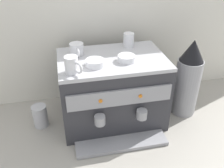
{
  "coord_description": "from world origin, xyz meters",
  "views": [
    {
      "loc": [
        -0.25,
        -1.18,
        0.98
      ],
      "look_at": [
        0.0,
        0.0,
        0.24
      ],
      "focal_mm": 39.51,
      "sensor_mm": 36.0,
      "label": 1
    }
  ],
  "objects": [
    {
      "name": "espresso_machine",
      "position": [
        0.0,
        -0.01,
        0.2
      ],
      "size": [
        0.58,
        0.5,
        0.41
      ],
      "color": "#2D2D33",
      "rests_on": "ground_plane"
    },
    {
      "name": "milk_pitcher",
      "position": [
        -0.43,
        0.01,
        0.07
      ],
      "size": [
        0.08,
        0.08,
        0.14
      ],
      "primitive_type": "cylinder",
      "color": "#B7B7BC",
      "rests_on": "ground_plane"
    },
    {
      "name": "ceramic_cup_0",
      "position": [
        -0.18,
        0.08,
        0.44
      ],
      "size": [
        0.08,
        0.11,
        0.06
      ],
      "color": "white",
      "rests_on": "espresso_machine"
    },
    {
      "name": "tiled_backsplash_wall",
      "position": [
        0.0,
        0.3,
        0.58
      ],
      "size": [
        2.8,
        0.03,
        1.16
      ],
      "primitive_type": "cube",
      "color": "silver",
      "rests_on": "ground_plane"
    },
    {
      "name": "coffee_grinder",
      "position": [
        0.46,
        -0.03,
        0.23
      ],
      "size": [
        0.15,
        0.15,
        0.48
      ],
      "color": "#939399",
      "rests_on": "ground_plane"
    },
    {
      "name": "ground_plane",
      "position": [
        0.0,
        0.0,
        0.0
      ],
      "size": [
        4.0,
        4.0,
        0.0
      ],
      "primitive_type": "plane",
      "color": "#9E998E"
    },
    {
      "name": "ceramic_bowl_1",
      "position": [
        0.07,
        -0.06,
        0.42
      ],
      "size": [
        0.09,
        0.09,
        0.03
      ],
      "color": "white",
      "rests_on": "espresso_machine"
    },
    {
      "name": "ceramic_cup_1",
      "position": [
        -0.22,
        -0.13,
        0.45
      ],
      "size": [
        0.08,
        0.1,
        0.08
      ],
      "color": "white",
      "rests_on": "espresso_machine"
    },
    {
      "name": "ceramic_bowl_0",
      "position": [
        -0.1,
        -0.08,
        0.42
      ],
      "size": [
        0.1,
        0.1,
        0.03
      ],
      "color": "white",
      "rests_on": "espresso_machine"
    },
    {
      "name": "ceramic_cup_2",
      "position": [
        0.13,
        0.14,
        0.45
      ],
      "size": [
        0.08,
        0.09,
        0.08
      ],
      "color": "white",
      "rests_on": "espresso_machine"
    }
  ]
}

